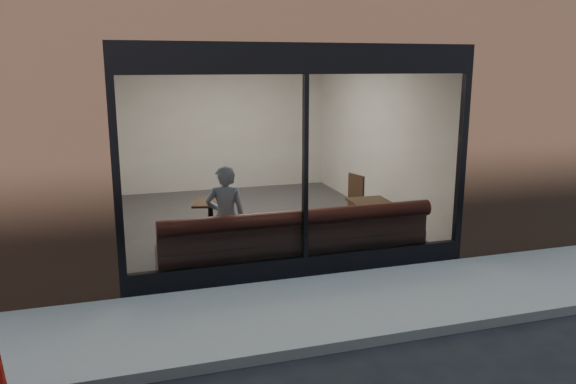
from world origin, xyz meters
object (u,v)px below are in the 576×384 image
object	(u,v)px
cafe_table_right	(370,202)
cafe_chair_right	(347,213)
cafe_chair_left	(215,232)
person	(226,218)
banquette	(296,252)
cafe_table_left	(210,203)

from	to	relation	value
cafe_table_right	cafe_chair_right	distance (m)	1.29
cafe_chair_left	person	bearing A→B (deg)	102.82
banquette	cafe_chair_right	size ratio (longest dim) A/B	9.16
banquette	person	xyz separation A→B (m)	(-0.99, 0.22, 0.55)
cafe_table_left	cafe_chair_left	xyz separation A→B (m)	(0.08, 0.05, -0.50)
banquette	cafe_table_right	size ratio (longest dim) A/B	6.38
cafe_table_left	cafe_chair_left	size ratio (longest dim) A/B	1.16
cafe_chair_right	banquette	bearing A→B (deg)	34.67
cafe_table_right	cafe_chair_right	size ratio (longest dim) A/B	1.44
banquette	cafe_table_left	world-z (taller)	cafe_table_left
person	cafe_chair_right	bearing A→B (deg)	-137.78
banquette	cafe_table_right	bearing A→B (deg)	22.45
person	cafe_chair_left	bearing A→B (deg)	-81.04
cafe_chair_left	cafe_chair_right	xyz separation A→B (m)	(2.54, 0.44, 0.00)
cafe_table_left	cafe_table_right	bearing A→B (deg)	-15.46
person	cafe_chair_left	xyz separation A→B (m)	(0.04, 1.13, -0.53)
banquette	cafe_table_right	world-z (taller)	cafe_table_right
cafe_chair_left	cafe_chair_right	size ratio (longest dim) A/B	1.07
person	cafe_chair_right	distance (m)	3.06
banquette	cafe_table_left	distance (m)	1.73
cafe_table_right	cafe_chair_left	world-z (taller)	cafe_table_right
banquette	cafe_table_left	size ratio (longest dim) A/B	7.37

